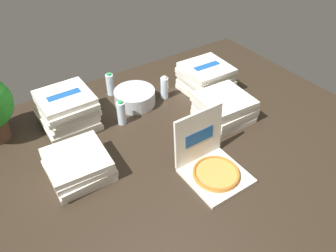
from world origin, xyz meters
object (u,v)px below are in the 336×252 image
object	(u,v)px
pizza_stack_left_far	(224,108)
water_bottle_0	(121,113)
water_bottle_2	(164,88)
pizza_stack_left_near	(68,111)
pizza_stack_center_near	(78,165)
ice_bucket	(135,97)
open_pizza_box	(211,164)
pizza_stack_right_near	(206,78)
water_bottle_1	(110,84)

from	to	relation	value
pizza_stack_left_far	water_bottle_0	world-z (taller)	water_bottle_0
water_bottle_2	pizza_stack_left_near	bearing A→B (deg)	174.13
pizza_stack_center_near	pizza_stack_left_far	xyz separation A→B (m)	(1.20, -0.07, 0.02)
ice_bucket	open_pizza_box	bearing A→B (deg)	-88.56
open_pizza_box	ice_bucket	distance (m)	0.97
pizza_stack_left_far	pizza_stack_left_near	distance (m)	1.21
pizza_stack_left_near	water_bottle_2	size ratio (longest dim) A/B	1.99
water_bottle_0	water_bottle_2	bearing A→B (deg)	13.24
pizza_stack_left_far	open_pizza_box	bearing A→B (deg)	-139.24
pizza_stack_left_near	pizza_stack_center_near	bearing A→B (deg)	-104.72
pizza_stack_right_near	pizza_stack_left_far	bearing A→B (deg)	-108.87
water_bottle_1	water_bottle_2	distance (m)	0.48
water_bottle_0	water_bottle_2	xyz separation A→B (m)	(0.48, 0.11, 0.00)
pizza_stack_right_near	water_bottle_2	distance (m)	0.38
pizza_stack_center_near	pizza_stack_left_near	bearing A→B (deg)	75.28
water_bottle_1	water_bottle_2	bearing A→B (deg)	-40.48
open_pizza_box	pizza_stack_left_near	xyz separation A→B (m)	(-0.59, 0.99, 0.07)
ice_bucket	water_bottle_0	distance (m)	0.28
open_pizza_box	pizza_stack_left_far	size ratio (longest dim) A/B	1.01
water_bottle_2	ice_bucket	bearing A→B (deg)	165.77
open_pizza_box	pizza_stack_center_near	size ratio (longest dim) A/B	1.03
pizza_stack_center_near	pizza_stack_left_far	size ratio (longest dim) A/B	0.98
pizza_stack_left_near	water_bottle_0	world-z (taller)	pizza_stack_left_near
ice_bucket	water_bottle_0	xyz separation A→B (m)	(-0.22, -0.18, 0.04)
pizza_stack_left_near	water_bottle_0	bearing A→B (deg)	-29.24
pizza_stack_center_near	pizza_stack_left_near	xyz separation A→B (m)	(0.14, 0.52, 0.06)
pizza_stack_left_far	ice_bucket	world-z (taller)	pizza_stack_left_far
pizza_stack_center_near	ice_bucket	xyz separation A→B (m)	(0.71, 0.50, -0.02)
open_pizza_box	water_bottle_1	world-z (taller)	open_pizza_box
pizza_stack_left_near	water_bottle_0	xyz separation A→B (m)	(0.35, -0.20, -0.04)
pizza_stack_center_near	water_bottle_0	distance (m)	0.59
pizza_stack_right_near	open_pizza_box	bearing A→B (deg)	-126.86
pizza_stack_left_far	ice_bucket	xyz separation A→B (m)	(-0.49, 0.57, -0.04)
pizza_stack_center_near	water_bottle_1	world-z (taller)	water_bottle_1
water_bottle_0	water_bottle_1	xyz separation A→B (m)	(0.11, 0.42, 0.00)
pizza_stack_right_near	pizza_stack_left_near	size ratio (longest dim) A/B	0.97
pizza_stack_center_near	water_bottle_0	size ratio (longest dim) A/B	1.93
open_pizza_box	water_bottle_0	size ratio (longest dim) A/B	1.99
pizza_stack_left_near	water_bottle_2	world-z (taller)	pizza_stack_left_near
pizza_stack_right_near	water_bottle_2	size ratio (longest dim) A/B	1.94
pizza_stack_center_near	water_bottle_1	size ratio (longest dim) A/B	1.93
pizza_stack_left_far	pizza_stack_right_near	xyz separation A→B (m)	(0.14, 0.40, 0.02)
open_pizza_box	water_bottle_2	world-z (taller)	open_pizza_box
pizza_stack_center_near	ice_bucket	world-z (taller)	pizza_stack_center_near
pizza_stack_left_near	water_bottle_1	bearing A→B (deg)	25.82
ice_bucket	water_bottle_2	xyz separation A→B (m)	(0.26, -0.07, 0.04)
open_pizza_box	ice_bucket	size ratio (longest dim) A/B	1.20
ice_bucket	water_bottle_0	size ratio (longest dim) A/B	1.66
pizza_stack_right_near	water_bottle_1	size ratio (longest dim) A/B	1.94
water_bottle_2	pizza_stack_right_near	bearing A→B (deg)	-16.00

